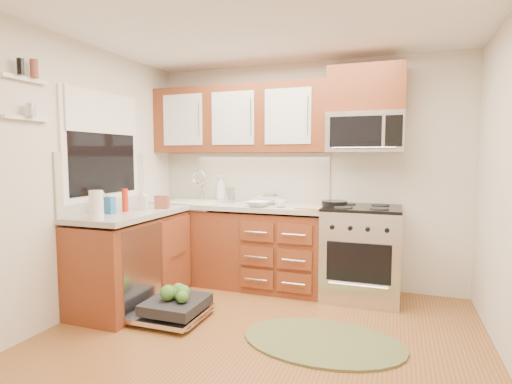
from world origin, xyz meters
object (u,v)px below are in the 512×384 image
at_px(stock_pot, 270,198).
at_px(dishwasher, 172,309).
at_px(range, 361,252).
at_px(cutting_board, 309,208).
at_px(paper_towel_roll, 96,205).
at_px(rug, 323,341).
at_px(microwave, 365,132).
at_px(sink, 193,212).
at_px(bowl_b, 269,200).
at_px(bowl_a, 258,204).
at_px(skillet, 334,203).
at_px(cup, 280,203).
at_px(upper_cabinets, 239,120).

bearing_deg(stock_pot, dishwasher, -111.98).
relative_size(range, cutting_board, 3.62).
height_order(stock_pot, paper_towel_roll, paper_towel_roll).
xyz_separation_m(range, rug, (-0.19, -1.13, -0.46)).
height_order(microwave, stock_pot, microwave).
bearing_deg(range, sink, -179.70).
bearing_deg(paper_towel_roll, dishwasher, 31.81).
bearing_deg(microwave, bowl_b, -178.94).
distance_m(range, bowl_b, 1.14).
bearing_deg(microwave, bowl_a, -164.23).
distance_m(paper_towel_roll, bowl_a, 1.62).
xyz_separation_m(sink, skillet, (1.65, -0.01, 0.17)).
bearing_deg(cutting_board, range, 22.78).
bearing_deg(rug, sink, 147.19).
relative_size(bowl_a, cup, 2.17).
bearing_deg(dishwasher, upper_cabinets, 83.96).
relative_size(range, bowl_a, 3.99).
bearing_deg(cup, rug, -57.09).
height_order(bowl_a, bowl_b, bowl_b).
height_order(sink, skillet, skillet).
relative_size(range, skillet, 3.59).
xyz_separation_m(sink, cutting_board, (1.43, -0.20, 0.13)).
bearing_deg(bowl_b, paper_towel_roll, -123.59).
relative_size(microwave, bowl_a, 3.19).
distance_m(stock_pot, cutting_board, 0.64).
bearing_deg(stock_pot, rug, -57.01).
xyz_separation_m(cutting_board, cup, (-0.32, 0.05, 0.03)).
bearing_deg(bowl_b, sink, -173.00).
bearing_deg(dishwasher, bowl_a, 63.29).
relative_size(range, bowl_b, 3.47).
relative_size(sink, stock_pot, 3.33).
bearing_deg(stock_pot, bowl_b, -93.43).
distance_m(dishwasher, paper_towel_roll, 1.13).
xyz_separation_m(upper_cabinets, skillet, (1.12, -0.17, -0.90)).
xyz_separation_m(cutting_board, bowl_b, (-0.53, 0.31, 0.03)).
bearing_deg(upper_cabinets, cup, -27.67).
height_order(skillet, bowl_a, skillet).
relative_size(skillet, paper_towel_roll, 1.07).
relative_size(skillet, bowl_b, 0.97).
distance_m(paper_towel_roll, cup, 1.79).
height_order(cutting_board, paper_towel_roll, paper_towel_roll).
bearing_deg(skillet, paper_towel_roll, -141.20).
xyz_separation_m(microwave, cup, (-0.82, -0.28, -0.73)).
relative_size(paper_towel_roll, bowl_b, 0.90).
relative_size(sink, rug, 0.49).
bearing_deg(sink, cutting_board, -7.96).
relative_size(dishwasher, stock_pot, 3.76).
bearing_deg(cutting_board, skillet, 40.54).
xyz_separation_m(cutting_board, bowl_a, (-0.56, 0.03, 0.02)).
bearing_deg(sink, range, 0.30).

